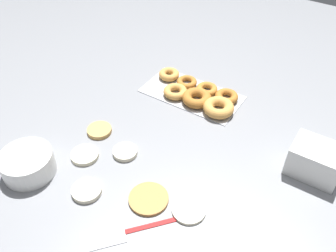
{
  "coord_description": "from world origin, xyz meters",
  "views": [
    {
      "loc": [
        -0.43,
        0.63,
        0.85
      ],
      "look_at": [
        0.05,
        -0.12,
        0.04
      ],
      "focal_mm": 38.0,
      "sensor_mm": 36.0,
      "label": 1
    }
  ],
  "objects": [
    {
      "name": "pancake_0",
      "position": [
        -0.05,
        0.14,
        0.01
      ],
      "size": [
        0.12,
        0.12,
        0.01
      ],
      "primitive_type": "cylinder",
      "color": "#B27F42",
      "rests_on": "ground_plane"
    },
    {
      "name": "pancake_6",
      "position": [
        -0.22,
        0.23,
        0.0
      ],
      "size": [
        0.08,
        0.08,
        0.01
      ],
      "primitive_type": "cylinder",
      "color": "beige",
      "rests_on": "ground_plane"
    },
    {
      "name": "spatula",
      "position": [
        -0.04,
        0.28,
        0.0
      ],
      "size": [
        0.2,
        0.22,
        0.01
      ],
      "rotation": [
        0.0,
        0.0,
        0.85
      ],
      "color": "maroon",
      "rests_on": "ground_plane"
    },
    {
      "name": "pancake_3",
      "position": [
        0.25,
        -0.0,
        0.01
      ],
      "size": [
        0.08,
        0.08,
        0.01
      ],
      "primitive_type": "cylinder",
      "color": "tan",
      "rests_on": "ground_plane"
    },
    {
      "name": "batter_bowl",
      "position": [
        0.31,
        0.25,
        0.04
      ],
      "size": [
        0.16,
        0.16,
        0.07
      ],
      "color": "white",
      "rests_on": "ground_plane"
    },
    {
      "name": "pancake_5",
      "position": [
        0.11,
        0.22,
        0.01
      ],
      "size": [
        0.09,
        0.09,
        0.02
      ],
      "primitive_type": "cylinder",
      "color": "beige",
      "rests_on": "ground_plane"
    },
    {
      "name": "container_stack",
      "position": [
        -0.42,
        -0.22,
        0.05
      ],
      "size": [
        0.15,
        0.11,
        0.1
      ],
      "color": "white",
      "rests_on": "ground_plane"
    },
    {
      "name": "pancake_1",
      "position": [
        -0.17,
        0.11,
        0.01
      ],
      "size": [
        0.1,
        0.1,
        0.01
      ],
      "primitive_type": "cylinder",
      "color": "beige",
      "rests_on": "ground_plane"
    },
    {
      "name": "pancake_2",
      "position": [
        0.11,
        0.03,
        0.01
      ],
      "size": [
        0.08,
        0.08,
        0.02
      ],
      "primitive_type": "cylinder",
      "color": "beige",
      "rests_on": "ground_plane"
    },
    {
      "name": "ground_plane",
      "position": [
        0.0,
        0.0,
        0.0
      ],
      "size": [
        3.0,
        3.0,
        0.0
      ],
      "primitive_type": "plane",
      "color": "gray"
    },
    {
      "name": "donut_tray",
      "position": [
        0.06,
        -0.35,
        0.02
      ],
      "size": [
        0.39,
        0.2,
        0.04
      ],
      "color": "#ADAFB5",
      "rests_on": "ground_plane"
    },
    {
      "name": "pancake_4",
      "position": [
        0.22,
        0.11,
        0.01
      ],
      "size": [
        0.09,
        0.09,
        0.01
      ],
      "primitive_type": "cylinder",
      "color": "beige",
      "rests_on": "ground_plane"
    }
  ]
}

